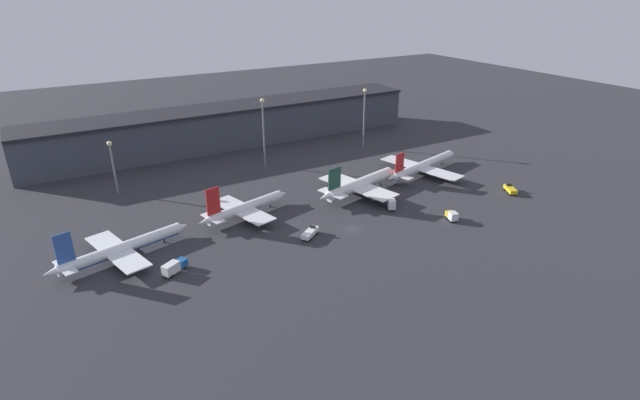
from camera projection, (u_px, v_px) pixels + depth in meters
ground at (352, 229)px, 156.75m from camera, size 600.00×600.00×0.00m
terminal_building at (231, 125)px, 234.18m from camera, size 182.55×23.10×18.53m
airplane_0 at (121, 249)px, 139.31m from camera, size 41.06×28.44×12.89m
airplane_1 at (245, 208)px, 163.76m from camera, size 35.36×27.16×13.57m
airplane_2 at (360, 185)px, 180.88m from camera, size 41.06×32.22×13.60m
airplane_3 at (423, 166)px, 200.91m from camera, size 45.50×36.00×12.13m
service_vehicle_0 at (510, 189)px, 183.08m from camera, size 5.55×7.38×2.87m
service_vehicle_1 at (452, 216)px, 161.65m from camera, size 3.60×5.13×3.16m
service_vehicle_2 at (310, 233)px, 151.50m from camera, size 7.65×6.42×2.95m
service_vehicle_3 at (174, 267)px, 132.52m from camera, size 7.69×5.89×3.40m
service_vehicle_4 at (391, 204)px, 169.56m from camera, size 4.58×5.73×3.79m
lamp_post_0 at (112, 160)px, 177.32m from camera, size 1.80×1.80×20.09m
lamp_post_1 at (263, 125)px, 202.71m from camera, size 1.80×1.80×28.63m
lamp_post_2 at (364, 111)px, 226.10m from camera, size 1.80×1.80×27.50m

